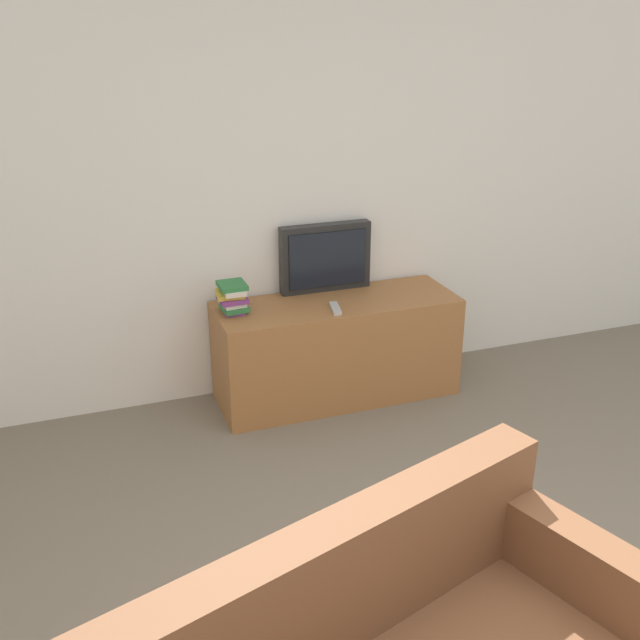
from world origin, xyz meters
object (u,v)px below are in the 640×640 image
(television, at_px, (325,258))
(book_stack, at_px, (232,297))
(tv_stand, at_px, (337,349))
(remote_on_stand, at_px, (335,308))

(television, bearing_deg, book_stack, -164.49)
(tv_stand, bearing_deg, television, 88.80)
(tv_stand, xyz_separation_m, television, (0.00, 0.22, 0.54))
(tv_stand, distance_m, remote_on_stand, 0.37)
(television, distance_m, remote_on_stand, 0.41)
(tv_stand, xyz_separation_m, book_stack, (-0.64, 0.04, 0.42))
(tv_stand, height_order, television, television)
(book_stack, relative_size, remote_on_stand, 1.16)
(remote_on_stand, bearing_deg, television, 79.37)
(television, relative_size, book_stack, 2.81)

